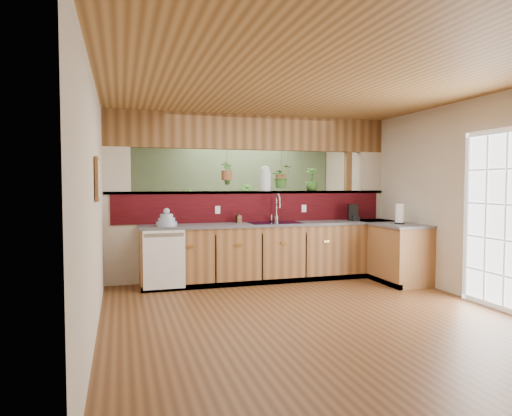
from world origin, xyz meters
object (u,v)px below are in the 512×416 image
object	(u,v)px
shelving_console	(221,234)
dish_stack	(167,221)
coffee_maker	(353,213)
faucet	(277,207)
glass_jar	(265,178)
soap_dispenser	(239,217)
paper_towel	(400,214)

from	to	relation	value
shelving_console	dish_stack	bearing A→B (deg)	-129.61
dish_stack	coffee_maker	bearing A→B (deg)	2.77
faucet	dish_stack	xyz separation A→B (m)	(-1.76, -0.26, -0.16)
glass_jar	faucet	bearing A→B (deg)	-59.43
soap_dispenser	coffee_maker	distance (m)	1.92
faucet	shelving_console	size ratio (longest dim) A/B	0.29
shelving_console	paper_towel	bearing A→B (deg)	-65.51
coffee_maker	shelving_console	world-z (taller)	coffee_maker
soap_dispenser	glass_jar	xyz separation A→B (m)	(0.50, 0.21, 0.61)
paper_towel	shelving_console	bearing A→B (deg)	125.26
soap_dispenser	glass_jar	distance (m)	0.82
faucet	glass_jar	world-z (taller)	glass_jar
faucet	paper_towel	distance (m)	1.88
faucet	coffee_maker	xyz separation A→B (m)	(1.28, -0.12, -0.12)
coffee_maker	shelving_console	distance (m)	2.88
faucet	coffee_maker	size ratio (longest dim) A/B	1.66
dish_stack	coffee_maker	distance (m)	3.05
dish_stack	glass_jar	size ratio (longest dim) A/B	0.73
coffee_maker	paper_towel	bearing A→B (deg)	-42.25
dish_stack	paper_towel	distance (m)	3.48
coffee_maker	glass_jar	world-z (taller)	glass_jar
dish_stack	paper_towel	xyz separation A→B (m)	(3.42, -0.61, 0.07)
shelving_console	faucet	bearing A→B (deg)	-88.72
dish_stack	glass_jar	distance (m)	1.81
glass_jar	dish_stack	bearing A→B (deg)	-163.61
paper_towel	shelving_console	size ratio (longest dim) A/B	0.21
faucet	dish_stack	size ratio (longest dim) A/B	1.52
faucet	paper_towel	size ratio (longest dim) A/B	1.38
soap_dispenser	paper_towel	bearing A→B (deg)	-21.04
faucet	shelving_console	bearing A→B (deg)	102.05
dish_stack	coffee_maker	size ratio (longest dim) A/B	1.09
glass_jar	shelving_console	world-z (taller)	glass_jar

